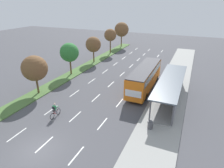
# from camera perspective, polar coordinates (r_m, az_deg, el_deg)

# --- Properties ---
(ground_plane) EXTENTS (140.00, 140.00, 0.00)m
(ground_plane) POSITION_cam_1_polar(r_m,az_deg,el_deg) (19.31, -21.05, -17.81)
(ground_plane) COLOR #4C4C51
(median_strip) EXTENTS (2.60, 52.00, 0.12)m
(median_strip) POSITION_cam_1_polar(r_m,az_deg,el_deg) (37.60, -9.49, 4.24)
(median_strip) COLOR #4C7038
(median_strip) RESTS_ON ground
(sidewalk_right) EXTENTS (4.50, 52.00, 0.15)m
(sidewalk_right) POSITION_cam_1_polar(r_m,az_deg,el_deg) (32.09, 17.96, -0.02)
(sidewalk_right) COLOR #9E9E99
(sidewalk_right) RESTS_ON ground
(lane_divider_left) EXTENTS (0.14, 48.21, 0.01)m
(lane_divider_left) POSITION_cam_1_polar(r_m,az_deg,el_deg) (34.19, -3.94, 2.44)
(lane_divider_left) COLOR white
(lane_divider_left) RESTS_ON ground
(lane_divider_center) EXTENTS (0.14, 48.21, 0.01)m
(lane_divider_center) POSITION_cam_1_polar(r_m,az_deg,el_deg) (32.81, 1.50, 1.56)
(lane_divider_center) COLOR white
(lane_divider_center) RESTS_ON ground
(lane_divider_right) EXTENTS (0.14, 48.21, 0.01)m
(lane_divider_right) POSITION_cam_1_polar(r_m,az_deg,el_deg) (31.76, 7.36, 0.60)
(lane_divider_right) COLOR white
(lane_divider_right) RESTS_ON ground
(bus_shelter) EXTENTS (2.90, 13.07, 2.86)m
(bus_shelter) POSITION_cam_1_polar(r_m,az_deg,el_deg) (26.09, 17.50, -1.14)
(bus_shelter) COLOR gray
(bus_shelter) RESTS_ON sidewalk_right
(bus) EXTENTS (2.54, 11.29, 3.37)m
(bus) POSITION_cam_1_polar(r_m,az_deg,el_deg) (28.82, 9.76, 2.44)
(bus) COLOR orange
(bus) RESTS_ON ground
(cyclist) EXTENTS (0.46, 1.82, 1.71)m
(cyclist) POSITION_cam_1_polar(r_m,az_deg,el_deg) (22.94, -16.63, -7.60)
(cyclist) COLOR black
(cyclist) RESTS_ON ground
(median_tree_second) EXTENTS (3.52, 3.52, 5.45)m
(median_tree_second) POSITION_cam_1_polar(r_m,az_deg,el_deg) (28.27, -22.03, 4.33)
(median_tree_second) COLOR brown
(median_tree_second) RESTS_ON median_strip
(median_tree_third) EXTENTS (3.27, 3.27, 5.59)m
(median_tree_third) POSITION_cam_1_polar(r_m,az_deg,el_deg) (34.35, -12.57, 9.14)
(median_tree_third) COLOR brown
(median_tree_third) RESTS_ON median_strip
(median_tree_fourth) EXTENTS (3.22, 3.22, 5.36)m
(median_tree_fourth) POSITION_cam_1_polar(r_m,az_deg,el_deg) (41.20, -5.59, 11.61)
(median_tree_fourth) COLOR brown
(median_tree_fourth) RESTS_ON median_strip
(median_tree_fifth) EXTENTS (2.97, 2.97, 5.95)m
(median_tree_fifth) POSITION_cam_1_polar(r_m,az_deg,el_deg) (48.35, -0.52, 14.34)
(median_tree_fifth) COLOR brown
(median_tree_fifth) RESTS_ON median_strip
(median_tree_farthest) EXTENTS (3.98, 3.98, 6.74)m
(median_tree_farthest) POSITION_cam_1_polar(r_m,az_deg,el_deg) (56.04, 2.87, 15.88)
(median_tree_farthest) COLOR brown
(median_tree_farthest) RESTS_ON median_strip
(trash_bin) EXTENTS (0.52, 0.52, 0.85)m
(trash_bin) POSITION_cam_1_polar(r_m,az_deg,el_deg) (20.46, 11.27, -11.86)
(trash_bin) COLOR #4C4C51
(trash_bin) RESTS_ON sidewalk_right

